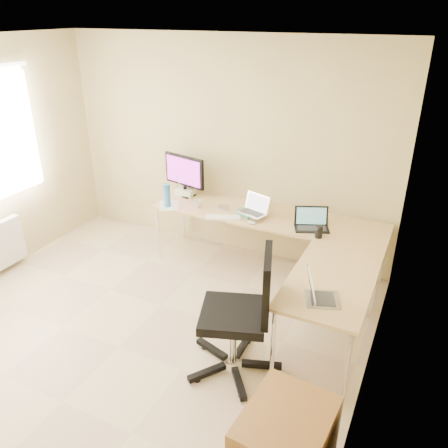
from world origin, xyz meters
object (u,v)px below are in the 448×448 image
at_px(desk_return, 328,313).
at_px(laptop_black, 312,219).
at_px(desk_main, 266,243).
at_px(desk_fan, 188,182).
at_px(mug, 198,204).
at_px(keyboard, 223,217).
at_px(office_chair, 233,320).
at_px(monitor, 185,176).
at_px(laptop_center, 253,205).
at_px(water_bottle, 167,196).
at_px(laptop_return, 324,289).

xyz_separation_m(desk_return, laptop_black, (-0.42, 0.86, 0.48)).
xyz_separation_m(desk_main, desk_fan, (-1.13, 0.20, 0.52)).
xyz_separation_m(desk_main, mug, (-0.80, -0.16, 0.41)).
xyz_separation_m(desk_main, keyboard, (-0.41, -0.30, 0.37)).
distance_m(laptop_black, office_chair, 1.54).
bearing_deg(monitor, laptop_black, 4.74).
bearing_deg(desk_main, laptop_center, -132.18).
distance_m(desk_main, monitor, 1.29).
relative_size(desk_main, office_chair, 2.31).
xyz_separation_m(desk_main, laptop_black, (0.55, -0.14, 0.48)).
relative_size(water_bottle, laptop_return, 0.89).
bearing_deg(monitor, office_chair, -36.90).
bearing_deg(desk_main, laptop_black, -13.94).
height_order(mug, office_chair, office_chair).
xyz_separation_m(laptop_center, office_chair, (0.45, -1.49, -0.38)).
distance_m(laptop_black, keyboard, 0.98).
bearing_deg(office_chair, laptop_center, 87.93).
distance_m(desk_return, laptop_return, 0.59).
bearing_deg(laptop_center, mug, -159.15).
distance_m(desk_main, laptop_center, 0.54).
height_order(laptop_center, office_chair, office_chair).
relative_size(keyboard, desk_fan, 1.27).
relative_size(monitor, office_chair, 0.52).
bearing_deg(water_bottle, keyboard, -0.50).
relative_size(laptop_return, office_chair, 0.27).
bearing_deg(desk_main, desk_return, -45.73).
bearing_deg(desk_fan, laptop_center, -34.37).
height_order(desk_return, water_bottle, water_bottle).
xyz_separation_m(desk_main, water_bottle, (-1.13, -0.29, 0.50)).
xyz_separation_m(desk_main, desk_return, (0.98, -1.00, 0.00)).
distance_m(desk_fan, laptop_return, 2.63).
relative_size(laptop_center, office_chair, 0.28).
distance_m(laptop_center, laptop_black, 0.67).
relative_size(desk_main, laptop_return, 8.46).
relative_size(laptop_center, mug, 3.34).
bearing_deg(desk_fan, monitor, -103.31).
bearing_deg(desk_return, desk_fan, 150.27).
distance_m(desk_main, water_bottle, 1.27).
relative_size(desk_return, office_chair, 1.13).
bearing_deg(water_bottle, desk_return, -18.64).
xyz_separation_m(desk_return, office_chair, (-0.65, -0.62, 0.14)).
bearing_deg(monitor, water_bottle, -77.39).
relative_size(laptop_black, keyboard, 0.92).
xyz_separation_m(laptop_black, water_bottle, (-1.68, -0.15, 0.03)).
relative_size(laptop_center, laptop_black, 0.90).
xyz_separation_m(desk_fan, laptop_return, (2.11, -1.56, -0.05)).
bearing_deg(keyboard, mug, 137.73).
relative_size(desk_return, laptop_center, 4.10).
bearing_deg(mug, desk_return, -25.40).
bearing_deg(water_bottle, office_chair, -42.46).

